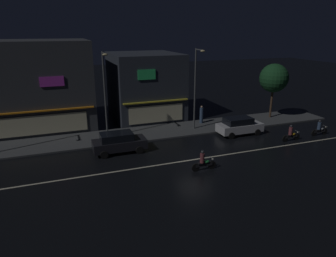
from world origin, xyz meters
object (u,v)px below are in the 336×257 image
(parked_car_trailing, at_px, (239,126))
(motorcycle_lead, at_px, (320,129))
(traffic_cone, at_px, (224,132))
(parked_car_near_kerb, at_px, (119,142))
(pedestrian_on_sidewalk, at_px, (201,115))
(streetlamp_east, at_px, (196,83))
(streetlamp_mid, at_px, (105,89))
(motorcycle_opposite_lane, at_px, (291,134))
(motorcycle_following, at_px, (203,162))

(parked_car_trailing, height_order, motorcycle_lead, parked_car_trailing)
(motorcycle_lead, bearing_deg, traffic_cone, 154.51)
(motorcycle_lead, bearing_deg, parked_car_trailing, 153.20)
(parked_car_trailing, height_order, traffic_cone, parked_car_trailing)
(parked_car_near_kerb, bearing_deg, pedestrian_on_sidewalk, 25.85)
(traffic_cone, bearing_deg, streetlamp_east, 132.72)
(motorcycle_lead, bearing_deg, pedestrian_on_sidewalk, 136.84)
(streetlamp_mid, bearing_deg, pedestrian_on_sidewalk, 7.42)
(pedestrian_on_sidewalk, xyz_separation_m, parked_car_trailing, (1.91, -4.27, -0.13))
(streetlamp_east, bearing_deg, motorcycle_opposite_lane, -40.28)
(motorcycle_opposite_lane, bearing_deg, streetlamp_mid, 160.05)
(streetlamp_mid, relative_size, motorcycle_opposite_lane, 4.06)
(streetlamp_mid, height_order, motorcycle_following, streetlamp_mid)
(motorcycle_lead, relative_size, traffic_cone, 3.45)
(pedestrian_on_sidewalk, xyz_separation_m, motorcycle_following, (-4.84, -10.18, -0.37))
(parked_car_trailing, distance_m, motorcycle_lead, 7.57)
(streetlamp_mid, height_order, motorcycle_opposite_lane, streetlamp_mid)
(parked_car_near_kerb, distance_m, motorcycle_lead, 18.86)
(streetlamp_east, height_order, motorcycle_following, streetlamp_east)
(pedestrian_on_sidewalk, distance_m, parked_car_trailing, 4.67)
(traffic_cone, bearing_deg, parked_car_trailing, -14.13)
(motorcycle_lead, distance_m, traffic_cone, 8.99)
(streetlamp_mid, xyz_separation_m, parked_car_trailing, (12.03, -2.95, -3.78))
(motorcycle_lead, xyz_separation_m, motorcycle_following, (-13.75, -3.03, 0.00))
(streetlamp_mid, bearing_deg, motorcycle_following, -59.23)
(motorcycle_following, bearing_deg, motorcycle_opposite_lane, -169.99)
(motorcycle_opposite_lane, bearing_deg, motorcycle_lead, 6.73)
(motorcycle_opposite_lane, bearing_deg, traffic_cone, 145.10)
(streetlamp_east, xyz_separation_m, pedestrian_on_sidewalk, (1.54, 1.68, -3.70))
(pedestrian_on_sidewalk, distance_m, motorcycle_opposite_lane, 9.15)
(streetlamp_east, xyz_separation_m, motorcycle_lead, (10.44, -5.47, -4.07))
(pedestrian_on_sidewalk, xyz_separation_m, motorcycle_opposite_lane, (5.29, -7.46, -0.37))
(streetlamp_mid, distance_m, streetlamp_east, 8.59)
(streetlamp_mid, height_order, pedestrian_on_sidewalk, streetlamp_mid)
(streetlamp_east, xyz_separation_m, motorcycle_opposite_lane, (6.82, -5.78, -4.07))
(streetlamp_mid, relative_size, motorcycle_following, 4.06)
(parked_car_trailing, distance_m, motorcycle_opposite_lane, 4.66)
(parked_car_near_kerb, distance_m, motorcycle_opposite_lane, 15.33)
(parked_car_near_kerb, relative_size, motorcycle_lead, 2.26)
(parked_car_near_kerb, relative_size, motorcycle_following, 2.26)
(pedestrian_on_sidewalk, distance_m, traffic_cone, 4.02)
(streetlamp_east, bearing_deg, parked_car_trailing, -36.89)
(streetlamp_east, bearing_deg, parked_car_near_kerb, -159.65)
(streetlamp_mid, xyz_separation_m, streetlamp_east, (8.59, -0.36, 0.05))
(motorcycle_lead, bearing_deg, motorcycle_following, -171.96)
(motorcycle_opposite_lane, distance_m, traffic_cone, 5.94)
(pedestrian_on_sidewalk, relative_size, parked_car_trailing, 0.43)
(streetlamp_east, bearing_deg, motorcycle_following, -111.26)
(streetlamp_east, height_order, parked_car_trailing, streetlamp_east)
(pedestrian_on_sidewalk, height_order, parked_car_trailing, pedestrian_on_sidewalk)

